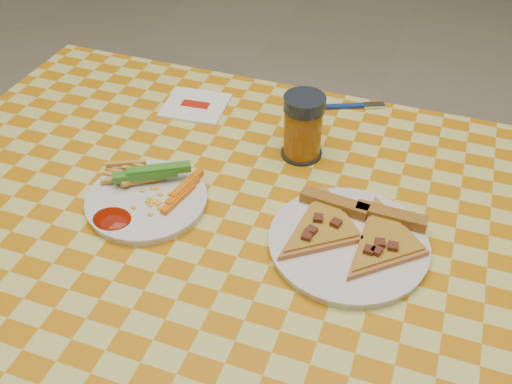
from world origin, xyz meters
TOP-DOWN VIEW (x-y plane):
  - table at (0.00, 0.00)m, footprint 1.28×0.88m
  - plate_left at (-0.18, -0.01)m, footprint 0.20×0.20m
  - plate_right at (0.15, 0.01)m, footprint 0.30×0.30m
  - fries_veggies at (-0.19, 0.01)m, footprint 0.19×0.18m
  - pizza_slices at (0.16, 0.02)m, footprint 0.25×0.23m
  - drink_glass at (0.02, 0.21)m, footprint 0.08×0.08m
  - napkin at (-0.23, 0.29)m, footprint 0.14×0.13m
  - fork at (0.07, 0.40)m, footprint 0.14×0.07m

SIDE VIEW (x-z plane):
  - table at x=0.00m, z-range 0.30..1.06m
  - napkin at x=-0.23m, z-range 0.76..0.76m
  - fork at x=0.07m, z-range 0.76..0.76m
  - plate_left at x=-0.18m, z-range 0.76..0.77m
  - plate_right at x=0.15m, z-range 0.76..0.77m
  - pizza_slices at x=0.16m, z-range 0.76..0.79m
  - fries_veggies at x=-0.19m, z-range 0.76..0.80m
  - drink_glass at x=0.02m, z-range 0.75..0.88m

